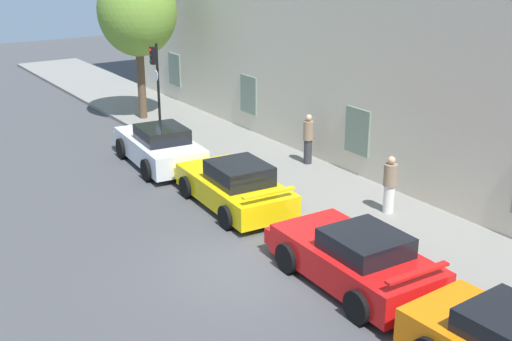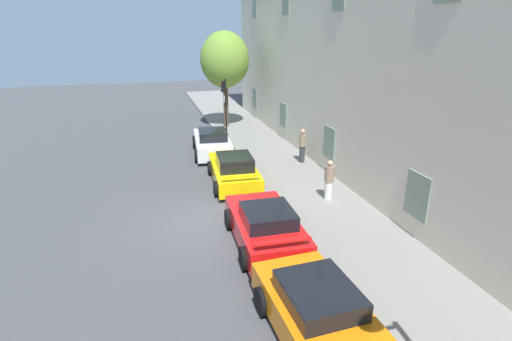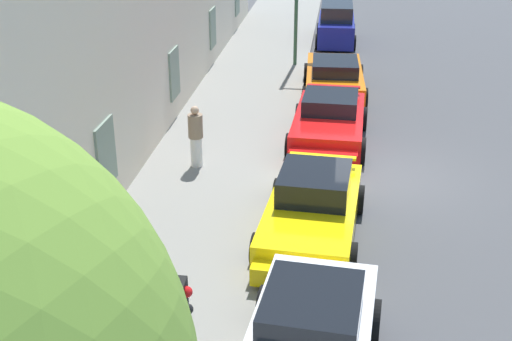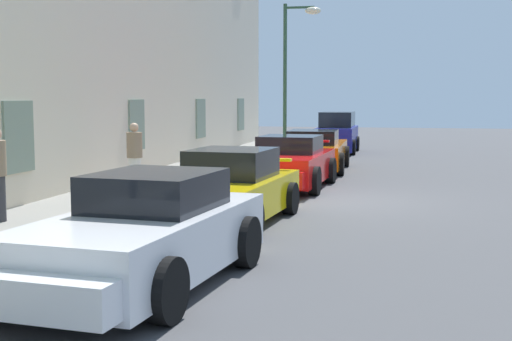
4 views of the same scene
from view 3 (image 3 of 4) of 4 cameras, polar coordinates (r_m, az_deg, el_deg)
name	(u,v)px [view 3 (image 3 of 4)]	position (r m, az deg, el deg)	size (l,w,h in m)	color
ground_plane	(383,175)	(17.89, 10.71, -0.42)	(80.00, 80.00, 0.00)	#444447
sidewalk	(217,164)	(18.09, -3.34, 0.51)	(60.00, 3.75, 0.14)	gray
sportscar_yellow_flank	(311,214)	(14.42, 4.71, -3.68)	(4.75, 2.33, 1.41)	yellow
sportscar_white_middle	(329,125)	(19.38, 6.15, 3.85)	(4.55, 2.29, 1.38)	red
sportscar_tail_end	(334,77)	(24.04, 6.62, 7.88)	(5.10, 2.28, 1.35)	orange
hatchback_parked	(336,25)	(31.22, 6.80, 12.09)	(3.90, 1.80, 1.78)	navy
pedestrian_admiring	(196,136)	(17.56, -5.11, 2.91)	(0.47, 0.47, 1.66)	silver
pedestrian_strolling	(110,217)	(13.68, -12.27, -3.88)	(0.44, 0.44, 1.73)	#333338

